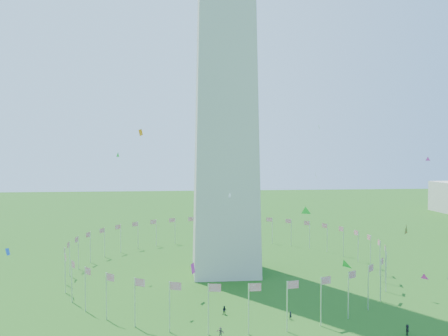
# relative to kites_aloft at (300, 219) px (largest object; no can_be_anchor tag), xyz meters

# --- Properties ---
(flag_ring) EXTENTS (80.24, 80.24, 9.00)m
(flag_ring) POSITION_rel_kites_aloft_xyz_m (-13.24, 25.09, -13.27)
(flag_ring) COLOR silver
(flag_ring) RESTS_ON ground
(kites_aloft) EXTENTS (130.46, 70.49, 41.59)m
(kites_aloft) POSITION_rel_kites_aloft_xyz_m (0.00, 0.00, 0.00)
(kites_aloft) COLOR green
(kites_aloft) RESTS_ON ground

